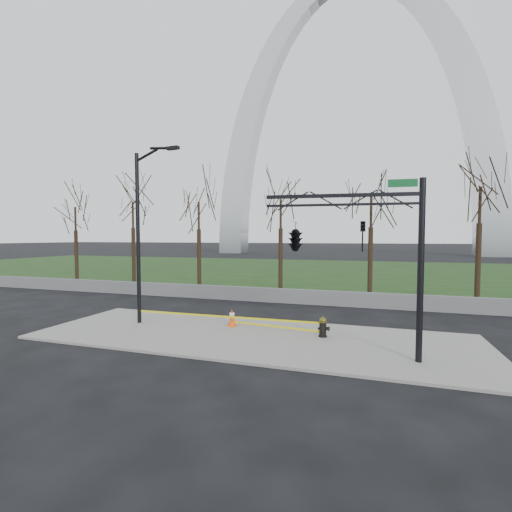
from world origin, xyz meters
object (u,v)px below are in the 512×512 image
(traffic_cone, at_px, (232,318))
(traffic_signal_mast, at_px, (318,237))
(fire_hydrant, at_px, (323,327))
(street_light, at_px, (142,225))

(traffic_cone, distance_m, traffic_signal_mast, 6.27)
(fire_hydrant, distance_m, traffic_cone, 4.19)
(street_light, relative_size, traffic_signal_mast, 1.37)
(street_light, bearing_deg, fire_hydrant, 6.08)
(fire_hydrant, bearing_deg, traffic_signal_mast, -83.77)
(fire_hydrant, height_order, traffic_signal_mast, traffic_signal_mast)
(street_light, bearing_deg, traffic_signal_mast, -9.25)
(traffic_cone, bearing_deg, traffic_signal_mast, -33.46)
(fire_hydrant, xyz_separation_m, traffic_cone, (-4.16, 0.51, -0.00))
(street_light, xyz_separation_m, traffic_signal_mast, (8.43, -2.07, -0.55))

